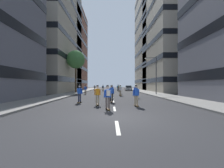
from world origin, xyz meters
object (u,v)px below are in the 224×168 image
(skater_6, at_px, (112,93))
(skater_7, at_px, (136,91))
(skater_11, at_px, (120,89))
(skater_4, at_px, (108,96))
(street_tree_near, at_px, (76,60))
(streetlamp_right, at_px, (154,71))
(skater_5, at_px, (118,87))
(skater_8, at_px, (120,90))
(skater_3, at_px, (80,93))
(skater_12, at_px, (103,87))
(skater_9, at_px, (136,94))
(skater_10, at_px, (97,94))
(skater_1, at_px, (112,89))
(skater_2, at_px, (85,89))
(parked_car_near, at_px, (128,88))
(skater_13, at_px, (119,88))
(skater_0, at_px, (95,87))

(skater_6, bearing_deg, skater_7, 57.12)
(skater_6, bearing_deg, skater_11, 82.54)
(skater_4, bearing_deg, street_tree_near, 107.62)
(streetlamp_right, relative_size, skater_7, 3.65)
(skater_5, relative_size, skater_11, 1.00)
(skater_8, bearing_deg, skater_3, -116.18)
(street_tree_near, relative_size, skater_12, 5.26)
(skater_8, bearing_deg, skater_4, -97.27)
(skater_9, height_order, skater_10, same)
(skater_1, xyz_separation_m, skater_12, (-2.43, 11.74, 0.03))
(skater_2, height_order, skater_4, same)
(skater_7, xyz_separation_m, skater_10, (-4.55, -7.47, 0.00))
(skater_3, xyz_separation_m, skater_5, (5.19, 30.81, 0.03))
(skater_8, bearing_deg, skater_12, 101.00)
(street_tree_near, xyz_separation_m, skater_8, (9.39, -10.37, -6.42))
(skater_4, height_order, skater_10, same)
(skater_4, bearing_deg, skater_8, 82.73)
(skater_3, relative_size, skater_6, 1.00)
(street_tree_near, xyz_separation_m, skater_11, (9.65, -6.15, -6.39))
(parked_car_near, height_order, skater_13, skater_13)
(skater_5, xyz_separation_m, skater_13, (-0.02, -5.70, 0.00))
(streetlamp_right, bearing_deg, street_tree_near, 153.80)
(skater_4, bearing_deg, parked_car_near, 81.23)
(skater_1, bearing_deg, skater_6, -90.73)
(parked_car_near, relative_size, skater_12, 2.47)
(skater_3, distance_m, skater_4, 5.18)
(skater_1, distance_m, skater_6, 15.99)
(skater_4, bearing_deg, skater_1, 88.62)
(skater_3, bearing_deg, skater_7, 41.32)
(skater_2, distance_m, skater_6, 13.62)
(skater_10, bearing_deg, skater_3, 136.94)
(parked_car_near, distance_m, skater_7, 26.34)
(streetlamp_right, height_order, skater_4, streetlamp_right)
(skater_2, distance_m, skater_11, 6.44)
(street_tree_near, bearing_deg, skater_11, -32.51)
(skater_1, relative_size, skater_13, 1.00)
(skater_9, bearing_deg, skater_7, 81.13)
(skater_10, bearing_deg, skater_7, 58.68)
(skater_5, relative_size, skater_6, 1.00)
(street_tree_near, bearing_deg, skater_13, 28.33)
(skater_1, relative_size, skater_3, 1.00)
(parked_car_near, relative_size, street_tree_near, 0.47)
(skater_3, relative_size, skater_5, 1.00)
(skater_10, bearing_deg, skater_2, 102.97)
(skater_5, height_order, skater_12, same)
(skater_11, xyz_separation_m, skater_12, (-3.94, 14.71, 0.00))
(skater_8, distance_m, skater_13, 15.75)
(skater_5, relative_size, skater_10, 1.00)
(skater_2, relative_size, skater_7, 1.00)
(skater_0, relative_size, skater_7, 1.00)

